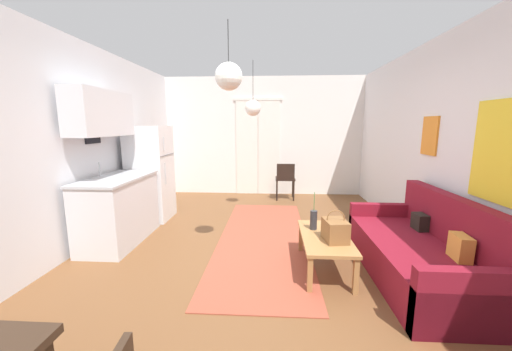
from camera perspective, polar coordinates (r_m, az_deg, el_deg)
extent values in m
cube|color=brown|center=(3.66, -0.67, -17.09)|extent=(5.10, 7.56, 0.10)
cube|color=white|center=(6.79, 1.44, 7.70)|extent=(4.70, 0.10, 2.69)
cube|color=white|center=(6.77, -1.84, 5.42)|extent=(0.50, 0.02, 2.16)
cube|color=white|center=(6.74, 2.58, 5.40)|extent=(0.50, 0.02, 2.16)
cube|color=white|center=(6.75, 0.38, 14.86)|extent=(1.10, 0.03, 0.06)
cube|color=silver|center=(3.86, 35.87, 4.13)|extent=(0.10, 7.16, 2.69)
cube|color=yellow|center=(3.29, 41.03, 3.46)|extent=(0.02, 0.81, 0.92)
cube|color=orange|center=(4.35, 31.09, 6.73)|extent=(0.02, 0.35, 0.49)
cube|color=silver|center=(4.13, -34.59, 4.51)|extent=(0.10, 7.16, 2.69)
cube|color=black|center=(4.57, -29.66, 8.02)|extent=(0.02, 0.32, 0.40)
cube|color=#9E4733|center=(4.25, 1.42, -12.28)|extent=(1.23, 3.44, 0.01)
cube|color=maroon|center=(3.60, 28.67, -14.44)|extent=(0.88, 1.91, 0.40)
cube|color=maroon|center=(3.68, 34.21, -10.35)|extent=(0.15, 1.91, 0.89)
cube|color=maroon|center=(2.87, 36.85, -19.75)|extent=(0.88, 0.11, 0.57)
cube|color=maroon|center=(4.34, 23.72, -8.74)|extent=(0.88, 0.11, 0.57)
cube|color=gold|center=(3.28, 35.34, -11.49)|extent=(0.15, 0.24, 0.23)
cube|color=black|center=(3.92, 29.62, -7.95)|extent=(0.13, 0.20, 0.19)
cube|color=#A87542|center=(3.37, 13.46, -11.70)|extent=(0.52, 1.03, 0.04)
cube|color=#A87542|center=(3.00, 10.60, -18.69)|extent=(0.05, 0.05, 0.37)
cube|color=#A87542|center=(3.08, 19.11, -18.25)|extent=(0.05, 0.05, 0.37)
cube|color=#A87542|center=(3.85, 8.83, -11.95)|extent=(0.05, 0.05, 0.37)
cube|color=#A87542|center=(3.92, 15.34, -11.81)|extent=(0.05, 0.05, 0.37)
cylinder|color=#2D2D33|center=(3.49, 11.29, -8.61)|extent=(0.08, 0.08, 0.23)
cylinder|color=#477F42|center=(3.42, 11.41, -5.06)|extent=(0.01, 0.01, 0.22)
cube|color=brown|center=(3.21, 15.37, -10.41)|extent=(0.26, 0.32, 0.23)
torus|color=brown|center=(3.17, 15.48, -8.16)|extent=(0.19, 0.01, 0.19)
cube|color=white|center=(5.25, -20.09, 0.43)|extent=(0.62, 0.66, 1.60)
cube|color=#4C4C51|center=(5.10, -17.06, 3.93)|extent=(0.01, 0.63, 0.01)
cylinder|color=#B7BABF|center=(4.91, -17.73, 5.93)|extent=(0.02, 0.02, 0.22)
cylinder|color=#B7BABF|center=(4.96, -17.44, 0.40)|extent=(0.02, 0.02, 0.35)
cube|color=silver|center=(4.45, -25.38, -6.29)|extent=(0.60, 1.26, 0.89)
cube|color=#B7BABF|center=(4.35, -25.82, -0.49)|extent=(0.63, 1.29, 0.03)
cube|color=#999BA0|center=(4.37, -25.66, -1.02)|extent=(0.36, 0.40, 0.10)
cylinder|color=#B7BABF|center=(4.47, -28.48, 1.05)|extent=(0.02, 0.02, 0.20)
cube|color=silver|center=(4.36, -28.30, 10.73)|extent=(0.32, 1.13, 0.59)
cylinder|color=black|center=(6.58, 7.25, -2.34)|extent=(0.03, 0.03, 0.44)
cylinder|color=black|center=(6.57, 4.12, -2.32)|extent=(0.03, 0.03, 0.44)
cylinder|color=black|center=(6.25, 7.46, -3.00)|extent=(0.03, 0.03, 0.44)
cylinder|color=black|center=(6.24, 4.15, -2.98)|extent=(0.03, 0.03, 0.44)
cube|color=black|center=(6.36, 5.78, -0.62)|extent=(0.42, 0.40, 0.04)
cube|color=black|center=(6.15, 5.88, 0.72)|extent=(0.38, 0.03, 0.34)
cylinder|color=black|center=(3.36, -5.51, 24.93)|extent=(0.01, 0.01, 0.42)
sphere|color=white|center=(3.28, -5.40, 18.86)|extent=(0.30, 0.30, 0.30)
cylinder|color=black|center=(5.20, -0.60, 18.29)|extent=(0.01, 0.01, 0.65)
sphere|color=white|center=(5.15, -0.59, 13.18)|extent=(0.28, 0.28, 0.28)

